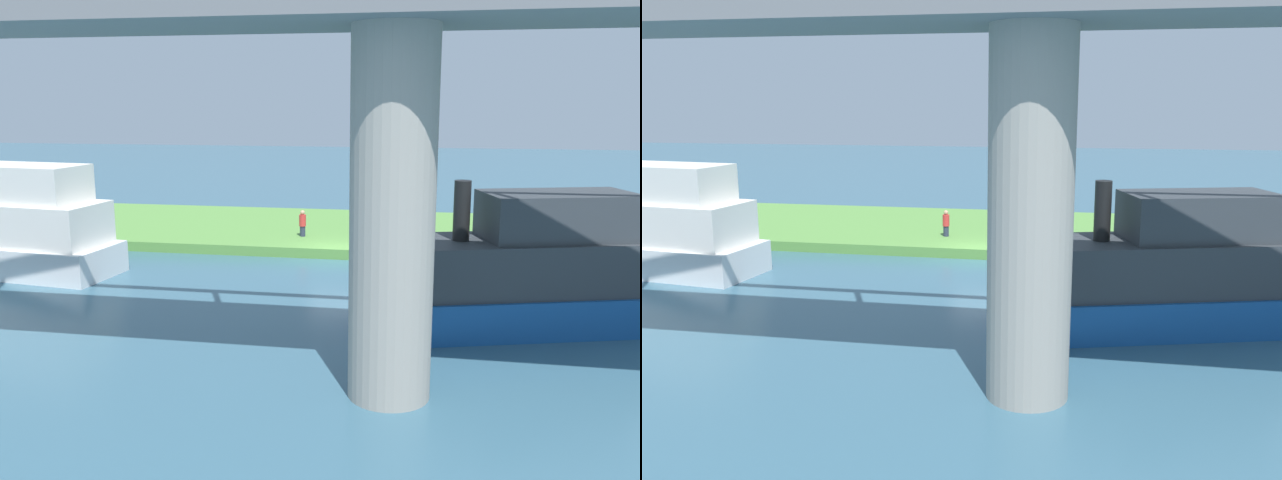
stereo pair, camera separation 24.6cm
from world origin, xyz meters
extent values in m
plane|color=#386075|center=(0.00, 0.00, 0.00)|extent=(160.00, 160.00, 0.00)
cube|color=#5B9342|center=(0.00, -6.00, 0.25)|extent=(80.00, 12.00, 0.50)
cylinder|color=#9E998E|center=(-3.68, 14.74, 4.64)|extent=(2.12, 2.12, 9.28)
cube|color=slate|center=(-3.68, 14.74, 9.53)|extent=(65.68, 4.00, 0.50)
cylinder|color=#2D334C|center=(2.17, -2.89, 0.78)|extent=(0.29, 0.29, 0.55)
cylinder|color=red|center=(2.17, -2.89, 1.35)|extent=(0.48, 0.48, 0.60)
sphere|color=tan|center=(2.17, -2.89, 1.77)|extent=(0.24, 0.24, 0.24)
cylinder|color=brown|center=(-3.30, -1.34, 0.98)|extent=(0.20, 0.20, 0.97)
cube|color=white|center=(14.21, 4.68, 0.69)|extent=(10.66, 4.71, 1.38)
cube|color=white|center=(13.64, 4.75, 2.29)|extent=(8.57, 4.11, 1.83)
cube|color=white|center=(12.85, 4.85, 4.01)|extent=(5.44, 3.24, 1.60)
cube|color=#195199|center=(-7.44, 8.64, 0.65)|extent=(10.32, 5.88, 1.31)
cube|color=#33383D|center=(-7.97, 8.49, 2.18)|extent=(8.35, 5.01, 1.74)
cube|color=#33383D|center=(-8.70, 8.28, 3.81)|extent=(5.40, 3.75, 1.52)
cylinder|color=black|center=(-5.56, 9.19, 4.03)|extent=(0.54, 0.54, 1.96)
cube|color=#D84C2D|center=(-4.94, 9.37, 1.80)|extent=(2.22, 2.37, 0.98)
camera|label=1|loc=(-4.76, 31.05, 7.52)|focal=37.58mm
camera|label=2|loc=(-5.00, 31.01, 7.52)|focal=37.58mm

